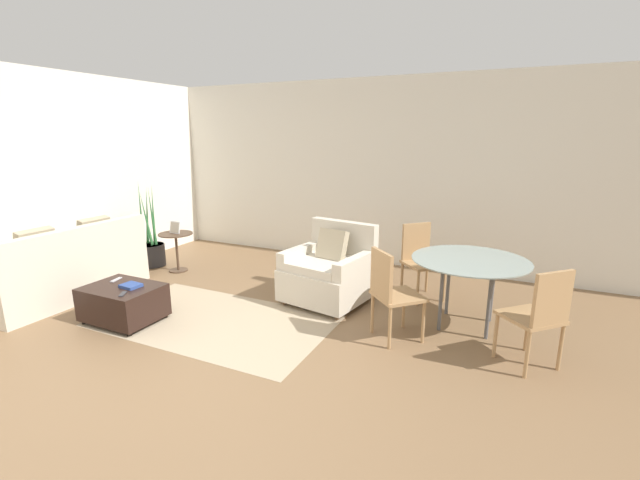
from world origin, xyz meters
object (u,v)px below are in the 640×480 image
Objects in this scene: potted_plant at (151,249)px; side_table at (176,244)px; dining_chair_far_left at (420,256)px; couch at (65,272)px; armchair at (329,272)px; book_stack at (131,286)px; dining_chair_near_left at (390,289)px; picture_frame at (175,228)px; dining_table at (470,266)px; tv_remote_secondary at (123,294)px; tv_remote_primary at (116,280)px; ottoman at (123,302)px; dining_chair_near_right at (540,312)px.

potted_plant is 2.31× the size of side_table.
couch is at bearing -154.51° from dining_chair_far_left.
book_stack is at bearing -139.25° from armchair.
dining_chair_near_left is 1.00× the size of dining_chair_far_left.
picture_frame is 0.15× the size of dining_table.
armchair is 2.49m from picture_frame.
dining_chair_far_left is (3.91, 1.86, 0.20)m from couch.
dining_chair_far_left reaches higher than tv_remote_secondary.
couch is 1.45m from side_table.
armchair is at bearing -2.73° from side_table.
side_table reaches higher than tv_remote_primary.
dining_chair_near_left reaches higher than side_table.
tv_remote_primary reaches higher than ottoman.
armchair is 1.32× the size of ottoman.
armchair is 1.13m from dining_chair_far_left.
potted_plant reaches higher than book_stack.
dining_chair_near_left is at bearing 180.00° from dining_chair_near_right.
couch reaches higher than tv_remote_primary.
armchair is 0.78× the size of potted_plant.
tv_remote_primary is at bearing -71.05° from picture_frame.
tv_remote_secondary is at bearing -152.93° from dining_table.
dining_chair_near_right reaches higher than tv_remote_secondary.
book_stack is 3.93m from dining_chair_near_right.
dining_chair_near_left is 1.28m from dining_chair_near_right.
couch is 13.31× the size of tv_remote_secondary.
dining_chair_far_left is at bearing 135.00° from dining_table.
book_stack is at bearing -7.77° from couch.
couch reaches higher than dining_chair_near_right.
ottoman is 4.44× the size of picture_frame.
potted_plant reaches higher than dining_table.
ottoman is 2.82m from dining_chair_near_left.
potted_plant is 1.45× the size of dining_chair_far_left.
book_stack is at bearing -48.89° from potted_plant.
book_stack is (-1.65, -1.42, 0.05)m from armchair.
tv_remote_secondary is (1.43, -0.37, 0.08)m from couch.
dining_chair_near_left reaches higher than picture_frame.
potted_plant is at bearing 168.44° from dining_chair_near_left.
side_table is (-0.92, 1.72, 0.01)m from tv_remote_secondary.
dining_table is at bearing 23.41° from ottoman.
tv_remote_primary is at bearing -54.83° from potted_plant.
dining_chair_near_right is (5.23, -0.81, 0.26)m from potted_plant.
dining_table is (4.04, -0.13, -0.00)m from picture_frame.
potted_plant is 5.30m from dining_chair_near_right.
couch is 1.01m from tv_remote_primary.
tv_remote_secondary is at bearing -32.96° from tv_remote_primary.
side_table is at bearing 177.27° from armchair.
ottoman is 0.31m from tv_remote_primary.
dining_chair_near_left and dining_chair_near_right have the same top height.
dining_chair_near_left is at bearing -34.90° from armchair.
dining_chair_far_left is (2.48, 2.23, 0.12)m from tv_remote_secondary.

